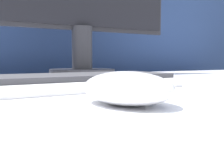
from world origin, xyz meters
TOP-DOWN VIEW (x-y plane):
  - computer_mouse_near at (0.06, -0.19)m, footprint 0.10×0.12m
  - keyboard at (0.02, -0.02)m, footprint 0.43×0.15m

SIDE VIEW (x-z plane):
  - keyboard at x=0.02m, z-range 0.72..0.74m
  - computer_mouse_near at x=0.06m, z-range 0.72..0.76m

